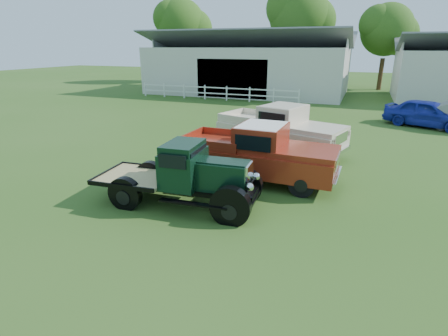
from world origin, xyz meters
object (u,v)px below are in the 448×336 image
at_px(red_pickup, 258,152).
at_px(white_pickup, 280,130).
at_px(misc_car_blue, 428,113).
at_px(vintage_flatbed, 181,174).

bearing_deg(red_pickup, white_pickup, 92.35).
distance_m(white_pickup, misc_car_blue, 10.37).
xyz_separation_m(vintage_flatbed, red_pickup, (1.46, 2.69, 0.05)).
distance_m(vintage_flatbed, white_pickup, 6.26).
relative_size(red_pickup, white_pickup, 0.98).
xyz_separation_m(vintage_flatbed, white_pickup, (1.41, 6.10, 0.08)).
height_order(vintage_flatbed, red_pickup, red_pickup).
xyz_separation_m(red_pickup, white_pickup, (-0.04, 3.41, 0.03)).
bearing_deg(white_pickup, misc_car_blue, 67.41).
bearing_deg(vintage_flatbed, white_pickup, 72.38).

